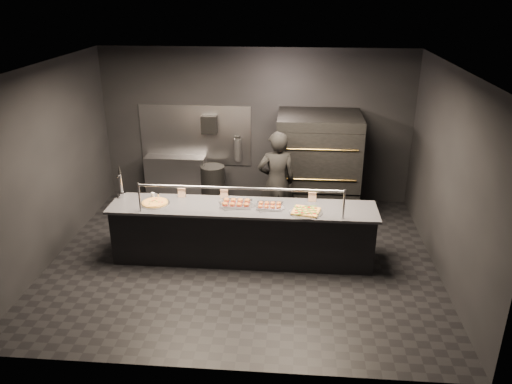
# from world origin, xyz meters

# --- Properties ---
(room) EXTENTS (6.04, 6.00, 3.00)m
(room) POSITION_xyz_m (-0.02, 0.05, 1.50)
(room) COLOR black
(room) RESTS_ON ground
(service_counter) EXTENTS (4.10, 0.78, 1.37)m
(service_counter) POSITION_xyz_m (0.00, -0.00, 0.46)
(service_counter) COLOR black
(service_counter) RESTS_ON ground
(pizza_oven) EXTENTS (1.50, 1.23, 1.91)m
(pizza_oven) POSITION_xyz_m (1.20, 1.90, 0.97)
(pizza_oven) COLOR black
(pizza_oven) RESTS_ON ground
(prep_shelf) EXTENTS (1.20, 0.35, 0.90)m
(prep_shelf) POSITION_xyz_m (-1.60, 2.32, 0.45)
(prep_shelf) COLOR #99999E
(prep_shelf) RESTS_ON ground
(towel_dispenser) EXTENTS (0.30, 0.20, 0.35)m
(towel_dispenser) POSITION_xyz_m (-0.90, 2.39, 1.55)
(towel_dispenser) COLOR black
(towel_dispenser) RESTS_ON room
(fire_extinguisher) EXTENTS (0.14, 0.14, 0.51)m
(fire_extinguisher) POSITION_xyz_m (-0.35, 2.40, 1.06)
(fire_extinguisher) COLOR #B2B2B7
(fire_extinguisher) RESTS_ON room
(beer_tap) EXTENTS (0.14, 0.20, 0.54)m
(beer_tap) POSITION_xyz_m (-1.95, 0.20, 1.07)
(beer_tap) COLOR silver
(beer_tap) RESTS_ON service_counter
(round_pizza) EXTENTS (0.46, 0.46, 0.03)m
(round_pizza) POSITION_xyz_m (-1.36, -0.02, 0.94)
(round_pizza) COLOR silver
(round_pizza) RESTS_ON service_counter
(slider_tray_a) EXTENTS (0.57, 0.50, 0.08)m
(slider_tray_a) POSITION_xyz_m (-0.10, 0.04, 0.95)
(slider_tray_a) COLOR silver
(slider_tray_a) RESTS_ON service_counter
(slider_tray_b) EXTENTS (0.48, 0.42, 0.06)m
(slider_tray_b) POSITION_xyz_m (0.42, -0.00, 0.94)
(slider_tray_b) COLOR silver
(slider_tray_b) RESTS_ON service_counter
(square_pizza) EXTENTS (0.49, 0.49, 0.05)m
(square_pizza) POSITION_xyz_m (0.96, -0.15, 0.94)
(square_pizza) COLOR silver
(square_pizza) RESTS_ON service_counter
(condiment_jar) EXTENTS (0.13, 0.05, 0.09)m
(condiment_jar) POSITION_xyz_m (-1.42, 0.21, 0.96)
(condiment_jar) COLOR silver
(condiment_jar) RESTS_ON service_counter
(tent_cards) EXTENTS (2.19, 0.04, 0.15)m
(tent_cards) POSITION_xyz_m (-0.09, 0.28, 1.00)
(tent_cards) COLOR white
(tent_cards) RESTS_ON service_counter
(trash_bin) EXTENTS (0.47, 0.47, 0.78)m
(trash_bin) POSITION_xyz_m (-0.83, 2.14, 0.39)
(trash_bin) COLOR black
(trash_bin) RESTS_ON ground
(worker) EXTENTS (0.74, 0.57, 1.81)m
(worker) POSITION_xyz_m (0.47, 1.09, 0.90)
(worker) COLOR black
(worker) RESTS_ON ground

